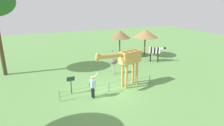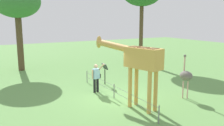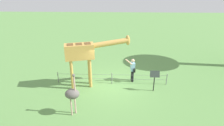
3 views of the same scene
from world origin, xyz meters
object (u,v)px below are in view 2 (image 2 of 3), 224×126
object	(u,v)px
giraffe	(137,60)
tree_northeast	(17,3)
info_sign	(105,69)
visitor	(96,76)
ostrich	(186,76)

from	to	relation	value
giraffe	tree_northeast	bearing A→B (deg)	17.07
tree_northeast	info_sign	bearing A→B (deg)	-150.58
giraffe	info_sign	xyz separation A→B (m)	(4.11, -0.50, -1.25)
giraffe	info_sign	bearing A→B (deg)	-6.94
visitor	tree_northeast	size ratio (longest dim) A/B	0.26
giraffe	info_sign	size ratio (longest dim) A/B	3.00
tree_northeast	giraffe	bearing A→B (deg)	-162.93
ostrich	tree_northeast	size ratio (longest dim) A/B	0.35
visitor	info_sign	bearing A→B (deg)	-43.70
giraffe	visitor	size ratio (longest dim) A/B	2.37
tree_northeast	visitor	bearing A→B (deg)	-161.52
visitor	info_sign	size ratio (longest dim) A/B	1.27
giraffe	visitor	world-z (taller)	giraffe
visitor	ostrich	xyz separation A→B (m)	(-3.11, -3.54, 0.27)
ostrich	giraffe	bearing A→B (deg)	85.48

